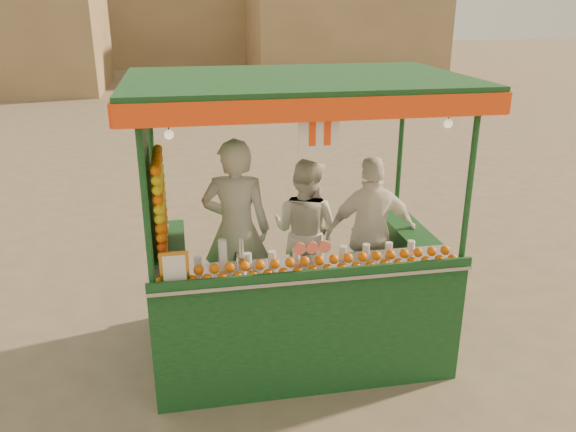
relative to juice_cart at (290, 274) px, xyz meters
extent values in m
plane|color=brown|center=(0.18, 0.08, -0.89)|extent=(90.00, 90.00, 0.00)
cube|color=#A1835B|center=(7.18, 24.08, 1.61)|extent=(9.00, 6.00, 5.00)
cube|color=#0F371A|center=(0.08, 0.13, -0.73)|extent=(2.77, 1.70, 0.32)
cylinder|color=black|center=(-0.88, 0.13, -0.69)|extent=(0.38, 0.11, 0.38)
cylinder|color=black|center=(1.04, 0.13, -0.69)|extent=(0.38, 0.11, 0.38)
cube|color=#0F371A|center=(0.08, -0.56, -0.14)|extent=(2.77, 0.32, 0.85)
cube|color=#0F371A|center=(-1.15, 0.24, -0.14)|extent=(0.32, 1.38, 0.85)
cube|color=#0F371A|center=(1.30, 0.24, -0.14)|extent=(0.32, 1.38, 0.85)
cube|color=#B2B2B7|center=(0.08, -0.53, 0.30)|extent=(2.77, 0.49, 0.03)
cylinder|color=#0F371A|center=(-1.25, -0.67, 1.03)|extent=(0.05, 0.05, 1.49)
cylinder|color=#0F371A|center=(1.41, -0.67, 1.03)|extent=(0.05, 0.05, 1.49)
cylinder|color=#0F371A|center=(-1.25, 0.93, 1.03)|extent=(0.05, 0.05, 1.49)
cylinder|color=#0F371A|center=(1.41, 0.93, 1.03)|extent=(0.05, 0.05, 1.49)
cube|color=#0F371A|center=(0.08, 0.13, 1.82)|extent=(2.98, 1.92, 0.09)
cube|color=#FF430E|center=(0.08, -0.83, 1.73)|extent=(2.98, 0.04, 0.17)
cube|color=#FF430E|center=(0.08, 1.09, 1.73)|extent=(2.98, 0.04, 0.17)
cube|color=#FF430E|center=(-1.41, 0.13, 1.73)|extent=(0.04, 1.92, 0.17)
cube|color=#FF430E|center=(1.57, 0.13, 1.73)|extent=(0.04, 1.92, 0.17)
cylinder|color=#F16049|center=(0.06, -0.67, 0.56)|extent=(0.11, 0.03, 0.11)
cube|color=orange|center=(-1.07, -0.67, 0.47)|extent=(0.23, 0.02, 0.30)
cube|color=white|center=(0.08, -0.74, 1.54)|extent=(0.32, 0.02, 0.32)
sphere|color=#FFE5B2|center=(-1.04, -0.59, 1.54)|extent=(0.07, 0.07, 0.07)
sphere|color=#FFE5B2|center=(1.20, -0.59, 1.54)|extent=(0.07, 0.07, 0.07)
imported|color=beige|center=(-0.48, 0.36, 0.36)|extent=(0.75, 0.57, 1.85)
imported|color=silver|center=(0.26, 0.55, 0.21)|extent=(0.96, 0.93, 1.56)
imported|color=white|center=(0.91, 0.30, 0.24)|extent=(0.97, 0.47, 1.61)
camera|label=1|loc=(-0.94, -4.93, 2.49)|focal=36.00mm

